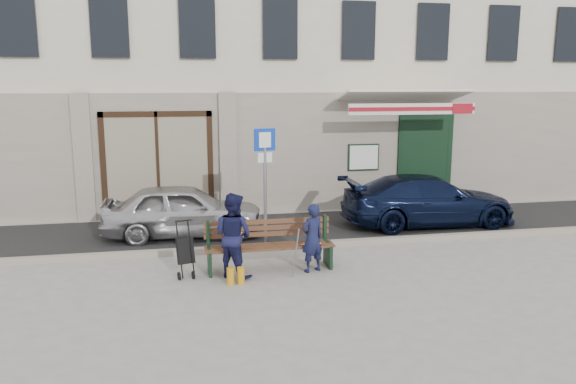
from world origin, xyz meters
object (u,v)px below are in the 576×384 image
object	(u,v)px
stroller	(185,252)
car_navy	(428,200)
car_silver	(183,210)
parking_sign	(265,169)
man	(312,238)
bench	(267,246)
woman	(233,235)

from	to	relation	value
stroller	car_navy	bearing A→B (deg)	8.08
car_silver	car_navy	world-z (taller)	car_navy
parking_sign	stroller	xyz separation A→B (m)	(-1.71, -1.64, -1.22)
man	parking_sign	bearing A→B (deg)	-95.02
man	stroller	distance (m)	2.32
bench	woman	world-z (taller)	woman
car_navy	bench	size ratio (longest dim) A/B	1.77
car_navy	car_silver	bearing A→B (deg)	89.60
bench	stroller	xyz separation A→B (m)	(-1.50, -0.07, -0.01)
man	woman	bearing A→B (deg)	-23.20
car_silver	parking_sign	distance (m)	2.29
woman	stroller	size ratio (longest dim) A/B	1.52
bench	woman	xyz separation A→B (m)	(-0.65, -0.25, 0.31)
car_navy	bench	xyz separation A→B (m)	(-4.42, -2.61, -0.16)
car_navy	stroller	xyz separation A→B (m)	(-5.92, -2.68, -0.17)
car_navy	woman	size ratio (longest dim) A/B	2.77
parking_sign	stroller	bearing A→B (deg)	-148.66
man	woman	xyz separation A→B (m)	(-1.45, 0.01, 0.13)
stroller	bench	bearing A→B (deg)	-13.73
car_silver	woman	distance (m)	3.05
parking_sign	man	size ratio (longest dim) A/B	1.96
car_silver	car_navy	size ratio (longest dim) A/B	0.84
parking_sign	man	xyz separation A→B (m)	(0.59, -1.84, -1.03)
parking_sign	woman	xyz separation A→B (m)	(-0.86, -1.83, -0.90)
car_silver	man	world-z (taller)	man
parking_sign	bench	distance (m)	2.00
car_silver	stroller	xyz separation A→B (m)	(-0.01, -2.74, -0.16)
car_silver	parking_sign	size ratio (longest dim) A/B	1.43
parking_sign	bench	bearing A→B (deg)	-110.03
car_navy	woman	xyz separation A→B (m)	(-5.07, -2.86, 0.15)
bench	man	distance (m)	0.86
car_silver	car_navy	distance (m)	5.91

